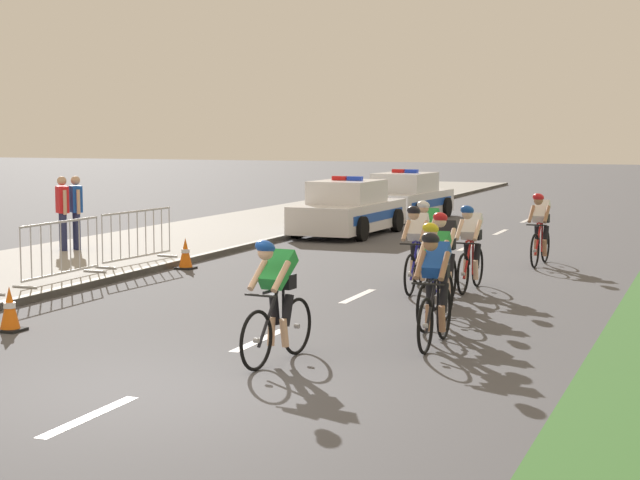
{
  "coord_description": "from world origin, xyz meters",
  "views": [
    {
      "loc": [
        5.75,
        -9.46,
        2.81
      ],
      "look_at": [
        -0.13,
        5.53,
        1.1
      ],
      "focal_mm": 57.98,
      "sensor_mm": 36.0,
      "label": 1
    }
  ],
  "objects_px": {
    "spectator_middle": "(62,208)",
    "cyclist_fourth": "(444,257)",
    "cyclist_fifth": "(417,247)",
    "cyclist_sixth": "(428,239)",
    "police_car_second": "(406,198)",
    "cyclist_second": "(435,287)",
    "spectator_back": "(76,207)",
    "traffic_cone_mid": "(10,309)",
    "cyclist_eighth": "(540,228)",
    "traffic_cone_near": "(185,254)",
    "cyclist_third": "(436,273)",
    "crowd_barrier_middle": "(61,251)",
    "police_car_nearest": "(348,210)",
    "cyclist_lead": "(276,299)",
    "cyclist_seventh": "(471,246)",
    "crowd_barrier_rear": "(137,237)"
  },
  "relations": [
    {
      "from": "cyclist_seventh",
      "to": "police_car_second",
      "type": "xyz_separation_m",
      "value": [
        -5.32,
        13.81,
        -0.11
      ]
    },
    {
      "from": "police_car_second",
      "to": "crowd_barrier_middle",
      "type": "distance_m",
      "value": 16.09
    },
    {
      "from": "cyclist_eighth",
      "to": "traffic_cone_mid",
      "type": "xyz_separation_m",
      "value": [
        -5.74,
        -9.9,
        -0.48
      ]
    },
    {
      "from": "cyclist_sixth",
      "to": "police_car_second",
      "type": "distance_m",
      "value": 13.63
    },
    {
      "from": "cyclist_second",
      "to": "cyclist_fifth",
      "type": "distance_m",
      "value": 4.61
    },
    {
      "from": "cyclist_third",
      "to": "crowd_barrier_middle",
      "type": "bearing_deg",
      "value": 170.0
    },
    {
      "from": "cyclist_fifth",
      "to": "traffic_cone_near",
      "type": "distance_m",
      "value": 5.39
    },
    {
      "from": "cyclist_lead",
      "to": "cyclist_seventh",
      "type": "relative_size",
      "value": 1.0
    },
    {
      "from": "police_car_nearest",
      "to": "traffic_cone_mid",
      "type": "distance_m",
      "value": 14.42
    },
    {
      "from": "crowd_barrier_rear",
      "to": "spectator_middle",
      "type": "distance_m",
      "value": 2.99
    },
    {
      "from": "cyclist_fifth",
      "to": "cyclist_eighth",
      "type": "relative_size",
      "value": 1.0
    },
    {
      "from": "cyclist_third",
      "to": "cyclist_sixth",
      "type": "xyz_separation_m",
      "value": [
        -1.33,
        4.36,
        0.0
      ]
    },
    {
      "from": "cyclist_third",
      "to": "cyclist_fifth",
      "type": "xyz_separation_m",
      "value": [
        -1.14,
        3.01,
        0.0
      ]
    },
    {
      "from": "police_car_second",
      "to": "traffic_cone_near",
      "type": "height_order",
      "value": "police_car_second"
    },
    {
      "from": "cyclist_seventh",
      "to": "traffic_cone_near",
      "type": "bearing_deg",
      "value": 173.2
    },
    {
      "from": "spectator_middle",
      "to": "cyclist_seventh",
      "type": "bearing_deg",
      "value": -9.91
    },
    {
      "from": "cyclist_fourth",
      "to": "traffic_cone_mid",
      "type": "distance_m",
      "value": 6.73
    },
    {
      "from": "cyclist_third",
      "to": "traffic_cone_near",
      "type": "xyz_separation_m",
      "value": [
        -6.37,
        4.2,
        -0.48
      ]
    },
    {
      "from": "cyclist_fourth",
      "to": "traffic_cone_mid",
      "type": "xyz_separation_m",
      "value": [
        -5.12,
        -4.35,
        -0.48
      ]
    },
    {
      "from": "spectator_middle",
      "to": "cyclist_fourth",
      "type": "bearing_deg",
      "value": -19.06
    },
    {
      "from": "cyclist_fourth",
      "to": "cyclist_fifth",
      "type": "relative_size",
      "value": 1.0
    },
    {
      "from": "crowd_barrier_middle",
      "to": "crowd_barrier_rear",
      "type": "bearing_deg",
      "value": 90.61
    },
    {
      "from": "cyclist_seventh",
      "to": "cyclist_eighth",
      "type": "relative_size",
      "value": 1.0
    },
    {
      "from": "cyclist_seventh",
      "to": "cyclist_sixth",
      "type": "bearing_deg",
      "value": 139.19
    },
    {
      "from": "cyclist_second",
      "to": "spectator_back",
      "type": "bearing_deg",
      "value": 146.35
    },
    {
      "from": "cyclist_third",
      "to": "police_car_second",
      "type": "distance_m",
      "value": 18.18
    },
    {
      "from": "cyclist_second",
      "to": "cyclist_sixth",
      "type": "distance_m",
      "value": 5.95
    },
    {
      "from": "cyclist_third",
      "to": "spectator_back",
      "type": "relative_size",
      "value": 1.03
    },
    {
      "from": "cyclist_third",
      "to": "spectator_middle",
      "type": "xyz_separation_m",
      "value": [
        -10.03,
        5.18,
        0.3
      ]
    },
    {
      "from": "cyclist_fourth",
      "to": "cyclist_seventh",
      "type": "bearing_deg",
      "value": 88.09
    },
    {
      "from": "crowd_barrier_middle",
      "to": "cyclist_fifth",
      "type": "bearing_deg",
      "value": 15.62
    },
    {
      "from": "cyclist_eighth",
      "to": "cyclist_lead",
      "type": "bearing_deg",
      "value": -97.98
    },
    {
      "from": "cyclist_fifth",
      "to": "police_car_nearest",
      "type": "xyz_separation_m",
      "value": [
        -4.48,
        8.89,
        -0.11
      ]
    },
    {
      "from": "cyclist_seventh",
      "to": "police_car_second",
      "type": "height_order",
      "value": "police_car_second"
    },
    {
      "from": "cyclist_fifth",
      "to": "spectator_middle",
      "type": "relative_size",
      "value": 1.03
    },
    {
      "from": "traffic_cone_near",
      "to": "spectator_back",
      "type": "relative_size",
      "value": 0.38
    },
    {
      "from": "cyclist_fifth",
      "to": "cyclist_eighth",
      "type": "distance_m",
      "value": 4.6
    },
    {
      "from": "cyclist_fifth",
      "to": "crowd_barrier_middle",
      "type": "xyz_separation_m",
      "value": [
        -6.17,
        -1.73,
        -0.14
      ]
    },
    {
      "from": "cyclist_fifth",
      "to": "cyclist_fourth",
      "type": "bearing_deg",
      "value": -56.41
    },
    {
      "from": "cyclist_fourth",
      "to": "traffic_cone_near",
      "type": "xyz_separation_m",
      "value": [
        -6.02,
        2.37,
        -0.48
      ]
    },
    {
      "from": "traffic_cone_near",
      "to": "crowd_barrier_middle",
      "type": "bearing_deg",
      "value": -107.86
    },
    {
      "from": "cyclist_lead",
      "to": "traffic_cone_near",
      "type": "distance_m",
      "value": 8.86
    },
    {
      "from": "cyclist_third",
      "to": "traffic_cone_near",
      "type": "height_order",
      "value": "cyclist_third"
    },
    {
      "from": "cyclist_lead",
      "to": "crowd_barrier_rear",
      "type": "bearing_deg",
      "value": 131.71
    },
    {
      "from": "cyclist_third",
      "to": "traffic_cone_mid",
      "type": "xyz_separation_m",
      "value": [
        -5.48,
        -2.51,
        -0.48
      ]
    },
    {
      "from": "traffic_cone_near",
      "to": "spectator_middle",
      "type": "height_order",
      "value": "spectator_middle"
    },
    {
      "from": "cyclist_lead",
      "to": "cyclist_third",
      "type": "height_order",
      "value": "same"
    },
    {
      "from": "police_car_second",
      "to": "traffic_cone_mid",
      "type": "distance_m",
      "value": 19.8
    },
    {
      "from": "cyclist_seventh",
      "to": "spectator_middle",
      "type": "height_order",
      "value": "spectator_middle"
    },
    {
      "from": "cyclist_second",
      "to": "cyclist_sixth",
      "type": "height_order",
      "value": "same"
    }
  ]
}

